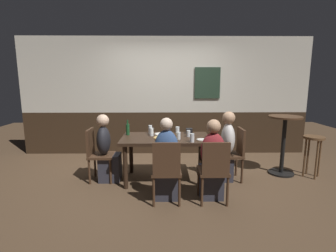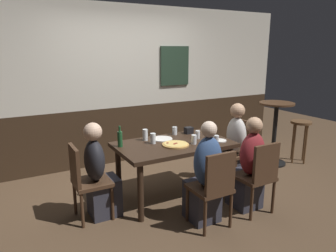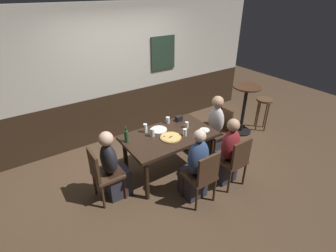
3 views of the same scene
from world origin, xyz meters
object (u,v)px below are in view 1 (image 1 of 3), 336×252
at_px(chair_head_west, 97,152).
at_px(person_head_east, 225,151).
at_px(highball_clear, 178,136).
at_px(plate_white_large, 163,134).
at_px(pizza, 164,138).
at_px(side_bar_table, 284,140).
at_px(chair_right_near, 214,168).
at_px(condiment_caddy, 189,131).
at_px(chair_head_east, 234,151).
at_px(tumbler_short, 192,138).
at_px(person_right_near, 212,165).
at_px(dining_table, 166,142).
at_px(tumbler_water, 177,130).
at_px(bar_stool, 313,145).
at_px(person_mid_near, 166,165).
at_px(plate_white_small, 202,140).
at_px(person_head_west, 107,153).
at_px(pint_glass_amber, 150,130).
at_px(beer_bottle_green, 128,129).
at_px(pint_glass_pale, 151,132).
at_px(chair_mid_near, 166,169).
at_px(beer_glass_tall, 188,134).

relative_size(chair_head_west, person_head_east, 0.76).
xyz_separation_m(highball_clear, plate_white_large, (-0.25, 0.38, -0.04)).
height_order(pizza, side_bar_table, side_bar_table).
height_order(chair_right_near, condiment_caddy, chair_right_near).
xyz_separation_m(chair_head_east, plate_white_large, (-1.20, 0.22, 0.25)).
height_order(tumbler_short, condiment_caddy, tumbler_short).
xyz_separation_m(chair_right_near, person_right_near, (-0.00, 0.16, -0.01)).
distance_m(chair_head_east, condiment_caddy, 0.84).
bearing_deg(person_head_east, dining_table, 180.00).
distance_m(chair_head_east, plate_white_large, 1.24).
bearing_deg(highball_clear, side_bar_table, 12.40).
bearing_deg(chair_right_near, side_bar_table, 37.30).
bearing_deg(highball_clear, tumbler_water, 88.74).
bearing_deg(bar_stool, highball_clear, -173.53).
distance_m(chair_head_west, person_mid_near, 1.33).
bearing_deg(side_bar_table, plate_white_small, -162.81).
distance_m(dining_table, person_head_west, 1.00).
bearing_deg(plate_white_small, dining_table, 159.07).
xyz_separation_m(pint_glass_amber, tumbler_water, (0.48, 0.06, -0.01)).
bearing_deg(plate_white_small, beer_bottle_green, 161.90).
bearing_deg(tumbler_short, pint_glass_pale, 144.23).
distance_m(chair_right_near, tumbler_short, 0.63).
bearing_deg(pint_glass_pale, pizza, -44.15).
bearing_deg(person_head_east, side_bar_table, 13.00).
bearing_deg(person_right_near, person_mid_near, -179.94).
relative_size(person_mid_near, person_head_east, 1.00).
height_order(chair_head_west, tumbler_water, chair_head_west).
xyz_separation_m(chair_head_east, person_mid_near, (-1.14, -0.68, -0.01)).
bearing_deg(beer_bottle_green, pint_glass_amber, 14.00).
xyz_separation_m(person_mid_near, tumbler_short, (0.39, 0.33, 0.31)).
distance_m(chair_right_near, chair_head_east, 0.98).
relative_size(person_head_east, highball_clear, 10.01).
xyz_separation_m(beer_bottle_green, condiment_caddy, (1.06, 0.12, -0.06)).
distance_m(person_head_west, bar_stool, 3.52).
distance_m(pizza, beer_bottle_green, 0.68).
relative_size(person_right_near, highball_clear, 9.85).
bearing_deg(person_head_east, pint_glass_pale, 175.13).
height_order(chair_mid_near, person_head_east, person_head_east).
xyz_separation_m(chair_head_east, beer_glass_tall, (-0.77, 0.02, 0.29)).
height_order(chair_mid_near, condiment_caddy, chair_mid_near).
relative_size(dining_table, pint_glass_amber, 9.76).
xyz_separation_m(person_right_near, tumbler_short, (-0.25, 0.33, 0.32)).
height_order(dining_table, highball_clear, highball_clear).
xyz_separation_m(chair_head_west, person_mid_near, (1.14, -0.68, -0.01)).
distance_m(chair_head_west, person_head_west, 0.16).
bearing_deg(person_head_west, bar_stool, 1.70).
distance_m(chair_head_east, side_bar_table, 0.98).
xyz_separation_m(chair_head_west, chair_right_near, (1.78, -0.85, 0.00)).
bearing_deg(highball_clear, dining_table, 140.81).
xyz_separation_m(tumbler_short, bar_stool, (2.14, 0.46, -0.23)).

